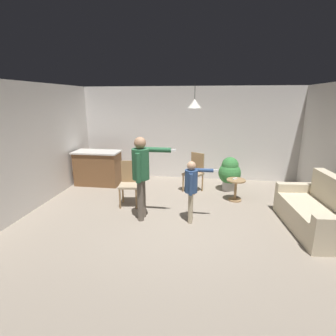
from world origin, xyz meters
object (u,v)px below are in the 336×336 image
object	(u,v)px
kitchen_counter	(98,168)
side_table_by_couch	(236,187)
dining_chair_near_wall	(129,181)
potted_plant_corner	(230,172)
couch_floral	(318,213)
dining_chair_by_counter	(195,171)
person_child	(192,185)
spare_remote_on_table	(235,179)
person_adult	(141,169)

from	to	relation	value
kitchen_counter	side_table_by_couch	xyz separation A→B (m)	(3.71, -0.69, -0.15)
dining_chair_near_wall	potted_plant_corner	xyz separation A→B (m)	(2.33, 1.31, -0.05)
couch_floral	dining_chair_by_counter	world-z (taller)	same
dining_chair_by_counter	kitchen_counter	bearing A→B (deg)	28.76
couch_floral	person_child	size ratio (longest dim) A/B	1.52
side_table_by_couch	dining_chair_near_wall	size ratio (longest dim) A/B	0.52
side_table_by_couch	potted_plant_corner	distance (m)	0.75
spare_remote_on_table	kitchen_counter	bearing A→B (deg)	169.46
couch_floral	side_table_by_couch	world-z (taller)	couch_floral
dining_chair_by_counter	dining_chair_near_wall	world-z (taller)	same
couch_floral	spare_remote_on_table	world-z (taller)	couch_floral
kitchen_counter	spare_remote_on_table	xyz separation A→B (m)	(3.68, -0.68, 0.06)
kitchen_counter	potted_plant_corner	xyz separation A→B (m)	(3.61, 0.04, 0.01)
dining_chair_near_wall	spare_remote_on_table	distance (m)	2.46
couch_floral	person_adult	distance (m)	3.37
side_table_by_couch	person_adult	size ratio (longest dim) A/B	0.31
dining_chair_near_wall	spare_remote_on_table	bearing A→B (deg)	-174.15
side_table_by_couch	dining_chair_near_wall	distance (m)	2.50
dining_chair_near_wall	spare_remote_on_table	size ratio (longest dim) A/B	7.69
kitchen_counter	spare_remote_on_table	world-z (taller)	kitchen_counter
kitchen_counter	potted_plant_corner	bearing A→B (deg)	0.58
person_child	potted_plant_corner	xyz separation A→B (m)	(0.88, 1.99, -0.27)
person_adult	spare_remote_on_table	distance (m)	2.36
kitchen_counter	side_table_by_couch	world-z (taller)	kitchen_counter
couch_floral	potted_plant_corner	size ratio (longest dim) A/B	2.09
side_table_by_couch	spare_remote_on_table	xyz separation A→B (m)	(-0.03, 0.00, 0.21)
person_child	spare_remote_on_table	world-z (taller)	person_child
potted_plant_corner	spare_remote_on_table	xyz separation A→B (m)	(0.06, -0.72, 0.05)
potted_plant_corner	spare_remote_on_table	bearing A→B (deg)	-84.91
dining_chair_near_wall	spare_remote_on_table	xyz separation A→B (m)	(2.39, 0.59, -0.01)
kitchen_counter	potted_plant_corner	distance (m)	3.61
person_child	couch_floral	bearing A→B (deg)	90.29
side_table_by_couch	person_adult	world-z (taller)	person_adult
couch_floral	person_child	distance (m)	2.36
person_child	dining_chair_by_counter	bearing A→B (deg)	-179.55
person_adult	side_table_by_couch	bearing A→B (deg)	123.41
person_child	spare_remote_on_table	size ratio (longest dim) A/B	9.45
person_child	dining_chair_near_wall	bearing A→B (deg)	-115.57
couch_floral	dining_chair_near_wall	distance (m)	3.82
couch_floral	potted_plant_corner	world-z (taller)	couch_floral
person_adult	person_child	world-z (taller)	person_adult
kitchen_counter	side_table_by_couch	bearing A→B (deg)	-10.51
person_adult	dining_chair_by_counter	distance (m)	2.10
person_child	person_adult	bearing A→B (deg)	-90.09
kitchen_counter	person_child	distance (m)	3.37
person_adult	spare_remote_on_table	bearing A→B (deg)	123.86
side_table_by_couch	person_child	size ratio (longest dim) A/B	0.42
kitchen_counter	person_child	world-z (taller)	person_child
dining_chair_near_wall	kitchen_counter	bearing A→B (deg)	-52.55
person_child	side_table_by_couch	bearing A→B (deg)	142.19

